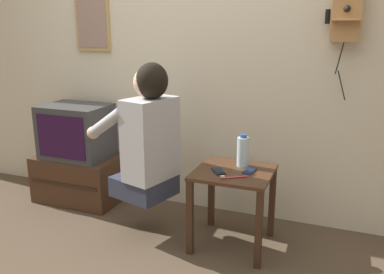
{
  "coord_description": "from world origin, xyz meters",
  "views": [
    {
      "loc": [
        1.12,
        -1.87,
        1.44
      ],
      "look_at": [
        0.19,
        0.5,
        0.75
      ],
      "focal_mm": 38.0,
      "sensor_mm": 36.0,
      "label": 1
    }
  ],
  "objects_px": {
    "framed_picture": "(93,24)",
    "cell_phone_spare": "(250,170)",
    "toothbrush": "(232,177)",
    "television": "(76,131)",
    "water_bottle": "(243,151)",
    "person": "(147,136)",
    "cell_phone_held": "(218,171)",
    "wall_phone_antique": "(347,13)"
  },
  "relations": [
    {
      "from": "television",
      "to": "framed_picture",
      "type": "height_order",
      "value": "framed_picture"
    },
    {
      "from": "toothbrush",
      "to": "wall_phone_antique",
      "type": "bearing_deg",
      "value": -78.46
    },
    {
      "from": "wall_phone_antique",
      "to": "water_bottle",
      "type": "bearing_deg",
      "value": -149.72
    },
    {
      "from": "wall_phone_antique",
      "to": "toothbrush",
      "type": "xyz_separation_m",
      "value": [
        -0.56,
        -0.57,
        -0.98
      ]
    },
    {
      "from": "cell_phone_held",
      "to": "framed_picture",
      "type": "bearing_deg",
      "value": 121.46
    },
    {
      "from": "framed_picture",
      "to": "cell_phone_held",
      "type": "distance_m",
      "value": 1.65
    },
    {
      "from": "cell_phone_held",
      "to": "water_bottle",
      "type": "bearing_deg",
      "value": 19.81
    },
    {
      "from": "television",
      "to": "framed_picture",
      "type": "xyz_separation_m",
      "value": [
        0.05,
        0.24,
        0.85
      ]
    },
    {
      "from": "framed_picture",
      "to": "cell_phone_held",
      "type": "relative_size",
      "value": 3.18
    },
    {
      "from": "toothbrush",
      "to": "cell_phone_held",
      "type": "bearing_deg",
      "value": 21.02
    },
    {
      "from": "person",
      "to": "cell_phone_held",
      "type": "xyz_separation_m",
      "value": [
        0.49,
        0.04,
        -0.2
      ]
    },
    {
      "from": "television",
      "to": "water_bottle",
      "type": "relative_size",
      "value": 2.41
    },
    {
      "from": "cell_phone_spare",
      "to": "toothbrush",
      "type": "xyz_separation_m",
      "value": [
        -0.07,
        -0.16,
        0.0
      ]
    },
    {
      "from": "water_bottle",
      "to": "cell_phone_held",
      "type": "bearing_deg",
      "value": -124.76
    },
    {
      "from": "wall_phone_antique",
      "to": "cell_phone_spare",
      "type": "distance_m",
      "value": 1.17
    },
    {
      "from": "water_bottle",
      "to": "cell_phone_spare",
      "type": "bearing_deg",
      "value": -50.25
    },
    {
      "from": "person",
      "to": "cell_phone_held",
      "type": "height_order",
      "value": "person"
    },
    {
      "from": "television",
      "to": "toothbrush",
      "type": "xyz_separation_m",
      "value": [
        1.43,
        -0.38,
        -0.07
      ]
    },
    {
      "from": "wall_phone_antique",
      "to": "cell_phone_held",
      "type": "height_order",
      "value": "wall_phone_antique"
    },
    {
      "from": "framed_picture",
      "to": "cell_phone_held",
      "type": "bearing_deg",
      "value": -23.11
    },
    {
      "from": "person",
      "to": "wall_phone_antique",
      "type": "xyz_separation_m",
      "value": [
        1.17,
        0.53,
        0.79
      ]
    },
    {
      "from": "television",
      "to": "framed_picture",
      "type": "distance_m",
      "value": 0.89
    },
    {
      "from": "cell_phone_spare",
      "to": "framed_picture",
      "type": "bearing_deg",
      "value": 169.14
    },
    {
      "from": "television",
      "to": "cell_phone_held",
      "type": "relative_size",
      "value": 3.9
    },
    {
      "from": "television",
      "to": "wall_phone_antique",
      "type": "height_order",
      "value": "wall_phone_antique"
    },
    {
      "from": "television",
      "to": "water_bottle",
      "type": "xyz_separation_m",
      "value": [
        1.44,
        -0.13,
        0.03
      ]
    },
    {
      "from": "cell_phone_held",
      "to": "toothbrush",
      "type": "distance_m",
      "value": 0.14
    },
    {
      "from": "wall_phone_antique",
      "to": "water_bottle",
      "type": "relative_size",
      "value": 3.49
    },
    {
      "from": "cell_phone_held",
      "to": "toothbrush",
      "type": "bearing_deg",
      "value": -70.41
    },
    {
      "from": "framed_picture",
      "to": "cell_phone_spare",
      "type": "bearing_deg",
      "value": -17.43
    },
    {
      "from": "cell_phone_spare",
      "to": "toothbrush",
      "type": "bearing_deg",
      "value": -107.52
    },
    {
      "from": "person",
      "to": "television",
      "type": "relative_size",
      "value": 1.74
    },
    {
      "from": "person",
      "to": "wall_phone_antique",
      "type": "height_order",
      "value": "wall_phone_antique"
    },
    {
      "from": "toothbrush",
      "to": "television",
      "type": "bearing_deg",
      "value": 41.31
    },
    {
      "from": "cell_phone_held",
      "to": "water_bottle",
      "type": "height_order",
      "value": "water_bottle"
    },
    {
      "from": "television",
      "to": "cell_phone_spare",
      "type": "distance_m",
      "value": 1.52
    },
    {
      "from": "toothbrush",
      "to": "cell_phone_spare",
      "type": "bearing_deg",
      "value": -58.1
    },
    {
      "from": "cell_phone_held",
      "to": "water_bottle",
      "type": "xyz_separation_m",
      "value": [
        0.12,
        0.17,
        0.1
      ]
    },
    {
      "from": "framed_picture",
      "to": "toothbrush",
      "type": "xyz_separation_m",
      "value": [
        1.38,
        -0.62,
        -0.92
      ]
    },
    {
      "from": "person",
      "to": "television",
      "type": "xyz_separation_m",
      "value": [
        -0.83,
        0.33,
        -0.13
      ]
    },
    {
      "from": "television",
      "to": "wall_phone_antique",
      "type": "distance_m",
      "value": 2.2
    },
    {
      "from": "framed_picture",
      "to": "wall_phone_antique",
      "type": "bearing_deg",
      "value": -1.3
    }
  ]
}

